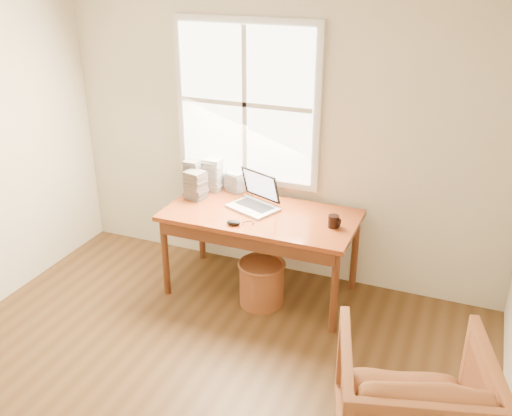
# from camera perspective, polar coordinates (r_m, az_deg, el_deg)

# --- Properties ---
(room_shell) EXTENTS (4.04, 4.54, 2.64)m
(room_shell) POSITION_cam_1_polar(r_m,az_deg,el_deg) (3.17, -10.81, -2.61)
(room_shell) COLOR #52371C
(room_shell) RESTS_ON ground
(desk) EXTENTS (1.60, 0.80, 0.04)m
(desk) POSITION_cam_1_polar(r_m,az_deg,el_deg) (4.73, 0.48, -0.75)
(desk) COLOR brown
(desk) RESTS_ON room_shell
(armchair) EXTENTS (1.02, 1.04, 0.77)m
(armchair) POSITION_cam_1_polar(r_m,az_deg,el_deg) (3.53, 15.25, -18.32)
(armchair) COLOR brown
(armchair) RESTS_ON room_shell
(wicker_stool) EXTENTS (0.48, 0.48, 0.37)m
(wicker_stool) POSITION_cam_1_polar(r_m,az_deg,el_deg) (4.82, 0.57, -7.57)
(wicker_stool) COLOR brown
(wicker_stool) RESTS_ON room_shell
(laptop) EXTENTS (0.49, 0.50, 0.28)m
(laptop) POSITION_cam_1_polar(r_m,az_deg,el_deg) (4.75, -0.33, 1.43)
(laptop) COLOR silver
(laptop) RESTS_ON desk
(mouse) EXTENTS (0.12, 0.08, 0.04)m
(mouse) POSITION_cam_1_polar(r_m,az_deg,el_deg) (4.52, -2.26, -1.47)
(mouse) COLOR black
(mouse) RESTS_ON desk
(coffee_mug) EXTENTS (0.12, 0.12, 0.10)m
(coffee_mug) POSITION_cam_1_polar(r_m,az_deg,el_deg) (4.51, 7.75, -1.33)
(coffee_mug) COLOR black
(coffee_mug) RESTS_ON desk
(cd_stack_a) EXTENTS (0.15, 0.13, 0.30)m
(cd_stack_a) POSITION_cam_1_polar(r_m,az_deg,el_deg) (5.15, -4.35, 3.34)
(cd_stack_a) COLOR silver
(cd_stack_a) RESTS_ON desk
(cd_stack_b) EXTENTS (0.19, 0.17, 0.25)m
(cd_stack_b) POSITION_cam_1_polar(r_m,az_deg,el_deg) (5.00, -6.02, 2.30)
(cd_stack_b) COLOR #27272D
(cd_stack_b) RESTS_ON desk
(cd_stack_c) EXTENTS (0.14, 0.12, 0.30)m
(cd_stack_c) POSITION_cam_1_polar(r_m,az_deg,el_deg) (5.12, -6.34, 3.16)
(cd_stack_c) COLOR #9B9AA7
(cd_stack_c) RESTS_ON desk
(cd_stack_d) EXTENTS (0.18, 0.16, 0.18)m
(cd_stack_d) POSITION_cam_1_polar(r_m,az_deg,el_deg) (5.13, -2.08, 2.64)
(cd_stack_d) COLOR silver
(cd_stack_d) RESTS_ON desk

